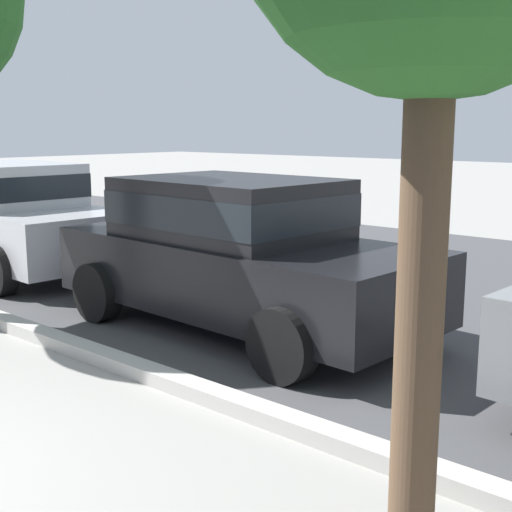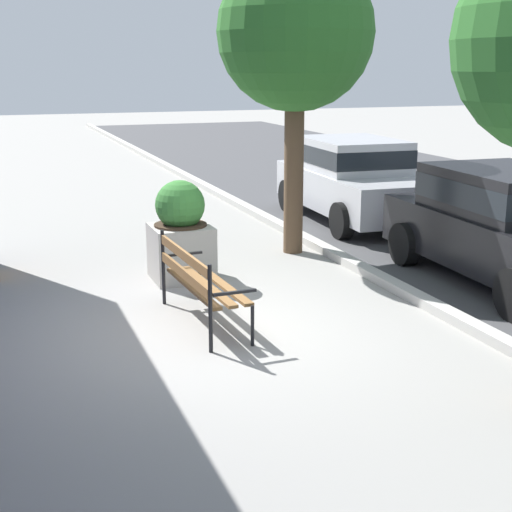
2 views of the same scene
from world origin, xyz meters
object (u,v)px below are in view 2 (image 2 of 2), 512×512
(street_tree_near_bench, at_px, (296,34))
(parked_car_silver, at_px, (354,177))
(park_bench, at_px, (198,279))
(parked_car_black, at_px, (509,223))
(concrete_planter, at_px, (181,234))

(street_tree_near_bench, distance_m, parked_car_silver, 3.78)
(park_bench, relative_size, parked_car_black, 0.44)
(park_bench, height_order, parked_car_black, parked_car_black)
(park_bench, height_order, street_tree_near_bench, street_tree_near_bench)
(street_tree_near_bench, distance_m, parked_car_black, 4.17)
(concrete_planter, bearing_deg, parked_car_black, 67.36)
(street_tree_near_bench, height_order, parked_car_silver, street_tree_near_bench)
(concrete_planter, xyz_separation_m, street_tree_near_bench, (-0.89, 2.07, 2.71))
(park_bench, relative_size, street_tree_near_bench, 0.40)
(street_tree_near_bench, xyz_separation_m, parked_car_silver, (-1.92, 2.06, -2.52))
(park_bench, xyz_separation_m, parked_car_silver, (-4.71, 4.42, 0.30))
(parked_car_silver, relative_size, parked_car_black, 1.00)
(parked_car_black, bearing_deg, park_bench, -87.73)
(park_bench, distance_m, concrete_planter, 1.92)
(street_tree_near_bench, xyz_separation_m, parked_car_black, (2.61, 2.06, -2.52))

